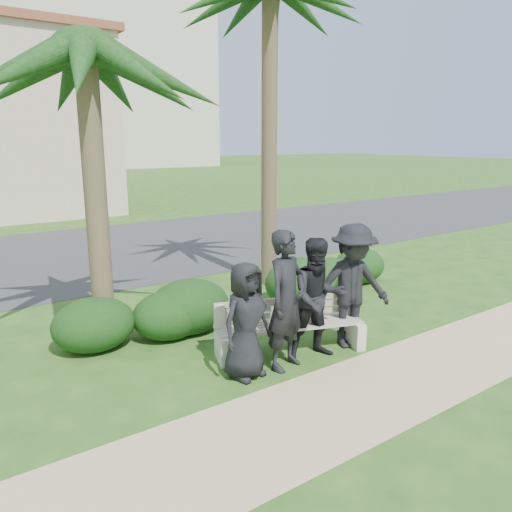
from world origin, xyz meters
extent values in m
plane|color=#234D16|center=(0.00, 0.00, 0.00)|extent=(160.00, 160.00, 0.00)
cube|color=tan|center=(0.00, -1.80, 0.00)|extent=(30.00, 1.60, 0.01)
cube|color=#2D2D30|center=(0.00, 8.00, 0.00)|extent=(160.00, 8.00, 0.01)
cube|color=beige|center=(14.00, 55.00, 10.00)|extent=(26.00, 18.00, 20.00)
cube|color=gray|center=(-0.23, -0.35, 0.40)|extent=(2.18, 1.19, 0.04)
cube|color=gray|center=(-0.23, -0.14, 0.62)|extent=(2.02, 0.76, 0.25)
cube|color=beige|center=(-1.22, -0.35, 0.20)|extent=(0.30, 0.51, 0.39)
cube|color=beige|center=(0.77, -0.35, 0.20)|extent=(0.30, 0.51, 0.39)
imported|color=black|center=(-1.16, -0.57, 0.76)|extent=(0.82, 0.61, 1.52)
imported|color=black|center=(-0.56, -0.66, 0.94)|extent=(0.79, 0.63, 1.88)
imported|color=black|center=(0.01, -0.65, 0.85)|extent=(1.00, 0.89, 1.70)
imported|color=black|center=(0.67, -0.65, 0.92)|extent=(1.33, 0.98, 1.84)
ellipsoid|color=#18340E|center=(-2.47, 1.44, 0.40)|extent=(1.21, 1.00, 0.79)
ellipsoid|color=#18340E|center=(-1.01, 1.25, 0.44)|extent=(1.34, 1.11, 0.88)
ellipsoid|color=#18340E|center=(-1.37, 1.21, 0.38)|extent=(1.17, 0.96, 0.76)
ellipsoid|color=#18340E|center=(1.30, 1.22, 0.46)|extent=(1.41, 1.16, 0.92)
ellipsoid|color=#18340E|center=(2.38, 1.60, 0.35)|extent=(1.06, 0.88, 0.69)
ellipsoid|color=#18340E|center=(3.32, 1.66, 0.38)|extent=(1.18, 0.97, 0.77)
cylinder|color=brown|center=(-2.24, 1.63, 2.10)|extent=(0.32, 0.32, 4.19)
cylinder|color=brown|center=(1.66, 2.70, 2.95)|extent=(0.32, 0.32, 5.91)
camera|label=1|loc=(-4.52, -5.50, 2.99)|focal=35.00mm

